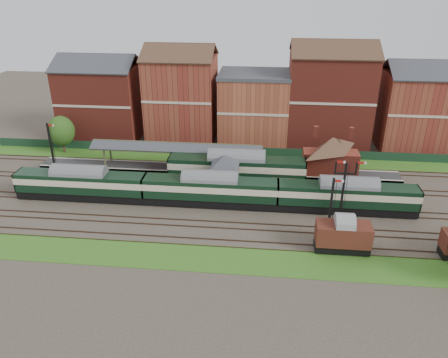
# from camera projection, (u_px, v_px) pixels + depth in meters

# --- Properties ---
(ground) EXTENTS (160.00, 160.00, 0.00)m
(ground) POSITION_uv_depth(u_px,v_px,m) (245.00, 207.00, 58.07)
(ground) COLOR #473D33
(ground) RESTS_ON ground
(grass_back) EXTENTS (90.00, 4.50, 0.06)m
(grass_back) POSITION_uv_depth(u_px,v_px,m) (250.00, 160.00, 72.42)
(grass_back) COLOR #2D6619
(grass_back) RESTS_ON ground
(grass_front) EXTENTS (90.00, 5.00, 0.06)m
(grass_front) POSITION_uv_depth(u_px,v_px,m) (238.00, 260.00, 47.29)
(grass_front) COLOR #2D6619
(grass_front) RESTS_ON ground
(fence) EXTENTS (90.00, 0.12, 1.50)m
(fence) POSITION_uv_depth(u_px,v_px,m) (251.00, 151.00, 73.91)
(fence) COLOR #193823
(fence) RESTS_ON ground
(platform) EXTENTS (55.00, 3.40, 1.00)m
(platform) POSITION_uv_depth(u_px,v_px,m) (216.00, 172.00, 67.07)
(platform) COLOR #2D2D2D
(platform) RESTS_ON ground
(signal_box) EXTENTS (5.40, 5.40, 6.00)m
(signal_box) POSITION_uv_depth(u_px,v_px,m) (225.00, 174.00, 59.89)
(signal_box) COLOR #6E805B
(signal_box) RESTS_ON ground
(brick_hut) EXTENTS (3.20, 2.64, 2.94)m
(brick_hut) POSITION_uv_depth(u_px,v_px,m) (283.00, 189.00, 60.01)
(brick_hut) COLOR maroon
(brick_hut) RESTS_ON ground
(station_building) EXTENTS (8.10, 8.10, 5.90)m
(station_building) POSITION_uv_depth(u_px,v_px,m) (331.00, 155.00, 64.01)
(station_building) COLOR maroon
(station_building) RESTS_ON platform
(canopy) EXTENTS (26.00, 3.89, 4.08)m
(canopy) POSITION_uv_depth(u_px,v_px,m) (176.00, 145.00, 65.87)
(canopy) COLOR #485032
(canopy) RESTS_ON platform
(semaphore_bracket) EXTENTS (3.60, 0.25, 8.18)m
(semaphore_bracket) POSITION_uv_depth(u_px,v_px,m) (344.00, 188.00, 52.72)
(semaphore_bracket) COLOR black
(semaphore_bracket) RESTS_ON ground
(semaphore_platform_end) EXTENTS (1.23, 0.25, 8.00)m
(semaphore_platform_end) POSITION_uv_depth(u_px,v_px,m) (51.00, 147.00, 66.24)
(semaphore_platform_end) COLOR black
(semaphore_platform_end) RESTS_ON ground
(semaphore_siding) EXTENTS (1.23, 0.25, 8.00)m
(semaphore_siding) POSITION_uv_depth(u_px,v_px,m) (331.00, 209.00, 49.07)
(semaphore_siding) COLOR black
(semaphore_siding) RESTS_ON ground
(town_backdrop) EXTENTS (69.00, 10.00, 16.00)m
(town_backdrop) POSITION_uv_depth(u_px,v_px,m) (253.00, 104.00, 77.52)
(town_backdrop) COLOR maroon
(town_backdrop) RESTS_ON ground
(dmu_train) EXTENTS (53.16, 2.80, 4.08)m
(dmu_train) POSITION_uv_depth(u_px,v_px,m) (210.00, 189.00, 57.47)
(dmu_train) COLOR black
(dmu_train) RESTS_ON ground
(platform_railcar) EXTENTS (19.67, 3.10, 4.53)m
(platform_railcar) POSITION_uv_depth(u_px,v_px,m) (237.00, 168.00, 62.92)
(platform_railcar) COLOR black
(platform_railcar) RESTS_ON ground
(goods_van_a) EXTENTS (5.95, 2.58, 3.61)m
(goods_van_a) POSITION_uv_depth(u_px,v_px,m) (343.00, 235.00, 48.06)
(goods_van_a) COLOR black
(goods_van_a) RESTS_ON ground
(tree_back) EXTENTS (4.45, 4.45, 6.50)m
(tree_back) POSITION_uv_depth(u_px,v_px,m) (61.00, 131.00, 73.77)
(tree_back) COLOR #382619
(tree_back) RESTS_ON ground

